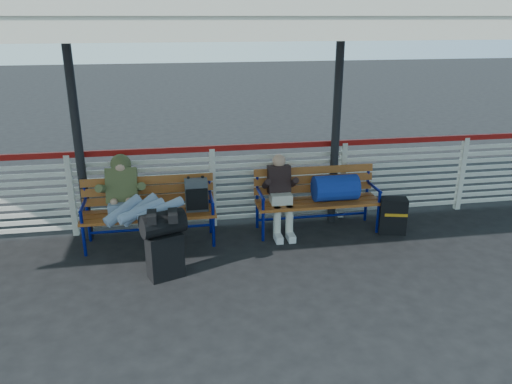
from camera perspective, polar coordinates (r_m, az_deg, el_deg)
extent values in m
plane|color=black|center=(5.92, -3.07, -11.00)|extent=(60.00, 60.00, 0.00)
cube|color=silver|center=(7.39, -4.94, 0.47)|extent=(12.00, 0.04, 1.04)
cube|color=#9A110E|center=(7.22, -5.08, 4.98)|extent=(12.00, 0.06, 0.08)
cube|color=silver|center=(6.00, -4.74, 20.19)|extent=(12.60, 3.60, 0.16)
cube|color=silver|center=(4.26, -2.34, 18.80)|extent=(12.60, 0.06, 0.30)
cylinder|color=black|center=(7.09, -19.77, 6.13)|extent=(0.12, 0.12, 3.00)
cylinder|color=black|center=(7.37, 9.14, 7.51)|extent=(0.12, 0.12, 3.00)
cube|color=black|center=(6.13, -10.35, -7.19)|extent=(0.47, 0.37, 0.56)
cylinder|color=black|center=(5.95, -10.59, -3.53)|extent=(0.58, 0.45, 0.29)
cube|color=#AC4B21|center=(6.94, -12.10, -2.54)|extent=(1.80, 0.50, 0.04)
cube|color=#AC4B21|center=(7.09, -12.19, 0.27)|extent=(1.80, 0.10, 0.40)
cylinder|color=navy|center=(6.94, -19.06, -5.24)|extent=(0.04, 0.04, 0.45)
cylinder|color=navy|center=(6.85, -4.88, -4.49)|extent=(0.04, 0.04, 0.45)
cylinder|color=navy|center=(7.28, -18.73, -2.10)|extent=(0.04, 0.04, 0.90)
cylinder|color=navy|center=(7.20, -5.27, -1.35)|extent=(0.04, 0.04, 0.90)
cube|color=#4D5155|center=(6.87, -6.82, -0.33)|extent=(0.31, 0.19, 0.44)
cube|color=#AC4B21|center=(7.28, 7.12, -1.18)|extent=(1.80, 0.50, 0.04)
cube|color=#AC4B21|center=(7.42, 6.63, 1.47)|extent=(1.80, 0.10, 0.40)
cylinder|color=navy|center=(6.99, 0.81, -3.91)|extent=(0.04, 0.04, 0.45)
cylinder|color=navy|center=(7.47, 13.75, -2.91)|extent=(0.04, 0.04, 0.45)
cylinder|color=navy|center=(7.33, 0.14, -0.86)|extent=(0.04, 0.04, 0.90)
cylinder|color=navy|center=(7.79, 12.54, -0.09)|extent=(0.04, 0.04, 0.90)
cylinder|color=navy|center=(7.28, 9.07, 0.47)|extent=(0.64, 0.37, 0.37)
cube|color=#8296B0|center=(6.98, -15.01, -1.85)|extent=(0.36, 0.26, 0.18)
cube|color=brown|center=(7.08, -15.07, 0.69)|extent=(0.42, 0.38, 0.53)
sphere|color=brown|center=(7.09, -15.20, 3.09)|extent=(0.28, 0.28, 0.28)
sphere|color=tan|center=(7.06, -15.22, 2.92)|extent=(0.21, 0.21, 0.21)
cube|color=black|center=(5.86, -11.83, -2.81)|extent=(0.11, 0.27, 0.10)
cube|color=black|center=(5.85, -9.49, -2.68)|extent=(0.11, 0.27, 0.10)
cube|color=beige|center=(7.14, 2.85, -0.77)|extent=(0.30, 0.24, 0.16)
cube|color=black|center=(7.19, 2.64, 1.48)|extent=(0.32, 0.23, 0.42)
sphere|color=tan|center=(7.13, 2.64, 3.59)|extent=(0.19, 0.19, 0.19)
cylinder|color=beige|center=(7.07, 2.41, -3.52)|extent=(0.11, 0.11, 0.46)
cylinder|color=beige|center=(7.10, 3.83, -3.42)|extent=(0.11, 0.11, 0.46)
cube|color=silver|center=(7.05, 2.56, -5.25)|extent=(0.10, 0.24, 0.10)
cube|color=silver|center=(7.09, 3.99, -5.14)|extent=(0.10, 0.24, 0.10)
cube|color=black|center=(7.49, 15.33, -2.63)|extent=(0.42, 0.30, 0.53)
cube|color=#C68512|center=(7.38, 15.74, -2.58)|extent=(0.32, 0.10, 0.04)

